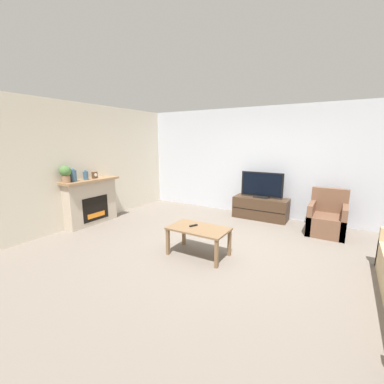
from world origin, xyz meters
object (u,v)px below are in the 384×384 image
Objects in this scene: potted_plant at (65,173)px; tv_stand at (261,208)px; coffee_table at (199,231)px; mantel_clock at (95,175)px; fireplace at (91,201)px; mantel_vase_left at (73,176)px; mantel_vase_centre_left at (86,175)px; armchair at (327,220)px; tv at (262,186)px; remote at (193,226)px.

potted_plant is 4.46m from tv_stand.
coffee_table is (-0.29, -2.57, 0.15)m from tv_stand.
mantel_clock is at bearing -144.81° from tv_stand.
coffee_table is (2.93, -0.18, -0.12)m from fireplace.
coffee_table is at bearing 4.25° from mantel_vase_left.
mantel_vase_centre_left is at bearing -142.11° from tv_stand.
armchair is (1.47, -0.32, 0.03)m from tv_stand.
armchair is (4.67, 2.63, -0.94)m from potted_plant.
tv_stand is at bearing 42.75° from potted_plant.
potted_plant reaches higher than mantel_vase_left.
potted_plant is (-0.00, -0.70, 0.12)m from mantel_clock.
potted_plant is (-0.00, -0.47, 0.10)m from mantel_vase_centre_left.
potted_plant reaches higher than fireplace.
coffee_table is at bearing -1.67° from mantel_vase_centre_left.
fireplace is 5.12m from armchair.
mantel_clock reaches higher than tv_stand.
mantel_vase_centre_left is at bearing -80.62° from fireplace.
remote is (-0.40, -2.55, -0.33)m from tv.
armchair is 2.91m from remote.
mantel_clock is 0.16× the size of armchair.
potted_plant is (0.02, -0.57, 0.71)m from fireplace.
armchair is at bearing -12.47° from tv_stand.
potted_plant reaches higher than coffee_table.
remote is at bearing 4.93° from mantel_vase_left.
tv_stand is 2.59m from coffee_table.
mantel_vase_left is 1.29× the size of mantel_vase_centre_left.
tv is (3.20, 2.95, -0.42)m from potted_plant.
tv is at bearing 35.16° from mantel_clock.
armchair is 5.94× the size of remote.
mantel_clock is at bearing 173.75° from coffee_table.
fireplace is 4.01m from tv.
mantel_vase_left is 1.90× the size of mantel_clock.
tv_stand is 8.39× the size of remote.
mantel_vase_left is 0.18m from potted_plant.
mantel_clock is 5.12m from armchair.
fireplace is 1.04× the size of tv_stand.
mantel_vase_left is at bearing -152.17° from armchair.
potted_plant reaches higher than remote.
tv is 6.58× the size of remote.
mantel_vase_left reaches higher than mantel_clock.
tv is at bearing 41.07° from mantel_vase_left.
fireplace is at bearing 176.38° from coffee_table.
armchair is at bearing 29.41° from potted_plant.
mantel_vase_left is at bearing -138.93° from tv.
mantel_clock is 0.71m from potted_plant.
tv_stand reaches higher than coffee_table.
mantel_clock reaches higher than tv.
coffee_table is at bearing -3.62° from fireplace.
coffee_table is (2.91, -0.08, -0.72)m from mantel_vase_centre_left.
fireplace reaches higher than armchair.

